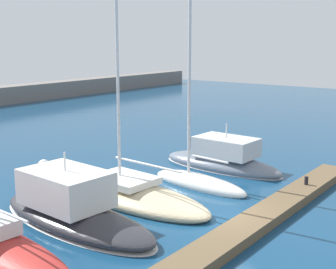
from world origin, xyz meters
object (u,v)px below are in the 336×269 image
motorboat_slate_fifth (222,160)px  sailboat_sand_third (128,192)px  motorboat_charcoal_second (71,207)px  sailboat_white_fourth (199,180)px  mooring_buoy_white (44,165)px  dock_bollard (306,181)px

motorboat_slate_fifth → sailboat_sand_third: bearing=86.2°
motorboat_charcoal_second → sailboat_white_fourth: sailboat_white_fourth is taller
sailboat_white_fourth → motorboat_slate_fifth: 4.21m
motorboat_slate_fifth → mooring_buoy_white: 11.49m
sailboat_sand_third → sailboat_white_fourth: 4.31m
sailboat_sand_third → mooring_buoy_white: size_ratio=28.47×
sailboat_white_fourth → mooring_buoy_white: (-2.27, 10.48, -0.35)m
sailboat_white_fourth → mooring_buoy_white: sailboat_white_fourth is taller
sailboat_sand_third → sailboat_white_fourth: sailboat_sand_third is taller
dock_bollard → motorboat_slate_fifth: bearing=75.1°
sailboat_sand_third → dock_bollard: 9.45m
sailboat_sand_third → motorboat_slate_fifth: bearing=-91.8°
mooring_buoy_white → dock_bollard: dock_bollard is taller
motorboat_charcoal_second → dock_bollard: bearing=-119.1°
sailboat_white_fourth → mooring_buoy_white: 10.73m
mooring_buoy_white → sailboat_white_fourth: bearing=-77.8°
sailboat_white_fourth → motorboat_slate_fifth: (4.10, 0.93, 0.18)m
motorboat_charcoal_second → motorboat_slate_fifth: size_ratio=1.14×
motorboat_slate_fifth → mooring_buoy_white: (-6.37, 9.55, -0.52)m
motorboat_charcoal_second → sailboat_white_fourth: 8.06m
sailboat_sand_third → motorboat_slate_fifth: (8.04, -0.84, 0.18)m
sailboat_sand_third → dock_bollard: bearing=-133.2°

